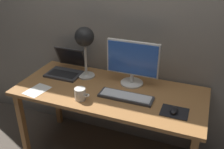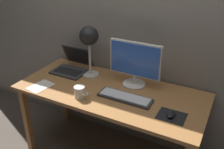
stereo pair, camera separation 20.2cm
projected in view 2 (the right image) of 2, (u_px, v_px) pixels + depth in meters
back_wall at (132, 14)px, 2.22m from camera, size 4.80×0.06×2.60m
desk at (110, 98)px, 2.19m from camera, size 1.60×0.70×0.74m
monitor at (135, 62)px, 2.14m from camera, size 0.46×0.20×0.39m
keyboard_main at (125, 97)px, 2.03m from camera, size 0.44×0.14×0.03m
laptop at (73, 64)px, 2.48m from camera, size 0.32×0.32×0.23m
desk_lamp at (89, 39)px, 2.25m from camera, size 0.17×0.17×0.47m
mousepad at (172, 116)px, 1.83m from camera, size 0.20×0.16×0.00m
mouse at (171, 114)px, 1.82m from camera, size 0.06×0.10×0.03m
coffee_mug at (80, 92)px, 2.03m from camera, size 0.12×0.09×0.10m
paper_sheet_near_mouse at (40, 86)px, 2.22m from camera, size 0.18×0.23×0.00m
pen at (82, 90)px, 2.15m from camera, size 0.13×0.06×0.01m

